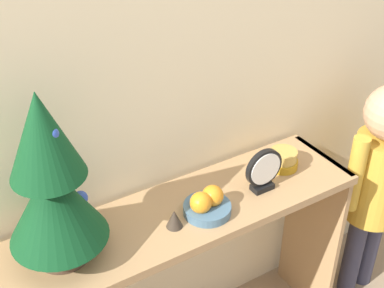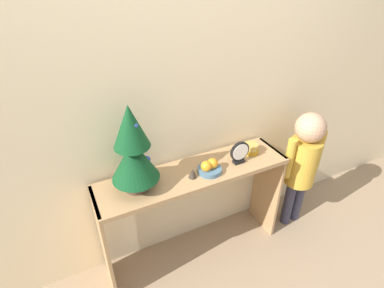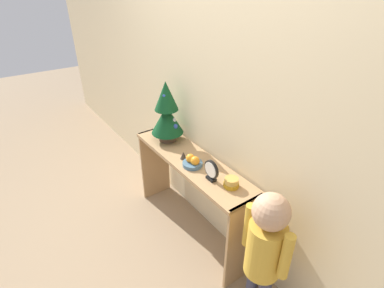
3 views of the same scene
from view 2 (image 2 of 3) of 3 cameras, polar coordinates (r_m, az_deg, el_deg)
ground_plane at (r=2.31m, az=2.35°, el=-22.26°), size 12.00×12.00×0.00m
back_wall at (r=1.79m, az=-2.44°, el=11.62°), size 7.00×0.05×2.50m
console_table at (r=1.98m, az=0.48°, el=-9.04°), size 1.25×0.32×0.74m
mini_tree at (r=1.63m, az=-11.17°, el=-1.19°), size 0.27×0.27×0.52m
fruit_bowl at (r=1.85m, az=3.36°, el=-4.48°), size 0.15×0.15×0.09m
singing_bowl at (r=2.07m, az=11.15°, el=-0.86°), size 0.11×0.11×0.07m
desk_clock at (r=1.93m, az=9.07°, el=-1.66°), size 0.13×0.04×0.15m
figurine at (r=1.81m, az=0.12°, el=-5.60°), size 0.05×0.05×0.06m
child_figure at (r=2.34m, az=20.43°, el=-2.60°), size 0.34×0.22×0.98m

